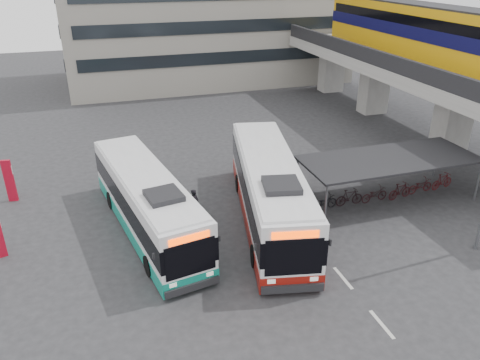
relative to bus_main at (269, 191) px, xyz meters
name	(u,v)px	position (x,y,z in m)	size (l,w,h in m)	color
ground	(265,251)	(-1.18, -2.69, -1.73)	(120.00, 120.00, 0.00)	#28282B
viaduct	(417,52)	(15.82, 10.33, 4.50)	(8.00, 32.00, 9.68)	gray
bike_shelter	(387,176)	(7.28, 0.31, -0.29)	(10.00, 4.00, 2.54)	#595B60
road_markings	(343,278)	(1.32, -5.69, -1.72)	(0.15, 7.60, 0.01)	beige
bus_main	(269,191)	(0.00, 0.00, 0.00)	(5.29, 12.87, 3.72)	white
bus_teal	(147,202)	(-6.18, 0.94, -0.14)	(4.45, 11.85, 3.43)	white
pedestrian	(195,203)	(-3.62, 1.64, -0.94)	(0.58, 0.38, 1.58)	black
sign_totem_north	(9,180)	(-13.21, 6.55, -0.42)	(0.55, 0.24, 2.53)	#AA0A1F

